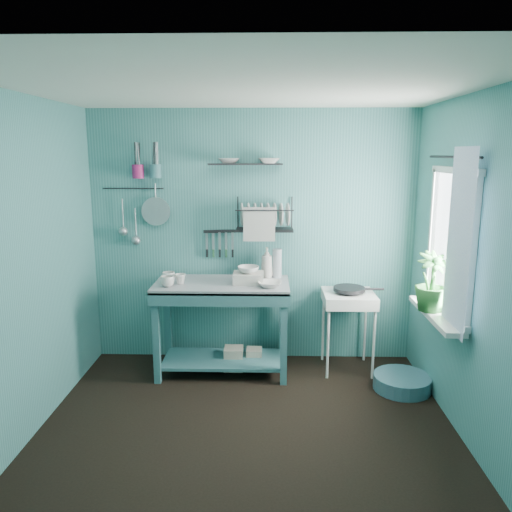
{
  "coord_description": "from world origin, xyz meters",
  "views": [
    {
      "loc": [
        0.16,
        -3.4,
        2.08
      ],
      "look_at": [
        0.05,
        0.85,
        1.2
      ],
      "focal_mm": 35.0,
      "sensor_mm": 36.0,
      "label": 1
    }
  ],
  "objects_px": {
    "potted_plant": "(432,282)",
    "floor_basin": "(402,382)",
    "colander": "(156,211)",
    "storage_tin_large": "(234,358)",
    "water_bottle": "(277,263)",
    "mug_right": "(169,277)",
    "utensil_cup_teal": "(156,171)",
    "hotplate_stand": "(347,331)",
    "utensil_cup_magenta": "(138,171)",
    "storage_tin_small": "(254,358)",
    "mug_left": "(167,281)",
    "soap_bottle": "(267,263)",
    "wash_tub": "(248,278)",
    "frying_pan": "(349,289)",
    "dish_rack": "(265,214)",
    "mug_mid": "(180,279)",
    "work_counter": "(222,328)"
  },
  "relations": [
    {
      "from": "potted_plant",
      "to": "floor_basin",
      "type": "distance_m",
      "value": 1.05
    },
    {
      "from": "water_bottle",
      "to": "utensil_cup_magenta",
      "type": "bearing_deg",
      "value": 176.38
    },
    {
      "from": "work_counter",
      "to": "dish_rack",
      "type": "bearing_deg",
      "value": 34.77
    },
    {
      "from": "work_counter",
      "to": "soap_bottle",
      "type": "xyz_separation_m",
      "value": [
        0.42,
        0.2,
        0.59
      ]
    },
    {
      "from": "utensil_cup_magenta",
      "to": "colander",
      "type": "distance_m",
      "value": 0.42
    },
    {
      "from": "wash_tub",
      "to": "storage_tin_small",
      "type": "xyz_separation_m",
      "value": [
        0.05,
        0.1,
        -0.84
      ]
    },
    {
      "from": "mug_right",
      "to": "utensil_cup_magenta",
      "type": "distance_m",
      "value": 1.06
    },
    {
      "from": "water_bottle",
      "to": "utensil_cup_magenta",
      "type": "xyz_separation_m",
      "value": [
        -1.34,
        0.08,
        0.88
      ]
    },
    {
      "from": "mug_right",
      "to": "soap_bottle",
      "type": "height_order",
      "value": "soap_bottle"
    },
    {
      "from": "potted_plant",
      "to": "storage_tin_small",
      "type": "height_order",
      "value": "potted_plant"
    },
    {
      "from": "mug_right",
      "to": "utensil_cup_teal",
      "type": "bearing_deg",
      "value": 116.49
    },
    {
      "from": "colander",
      "to": "mug_mid",
      "type": "bearing_deg",
      "value": -53.56
    },
    {
      "from": "soap_bottle",
      "to": "storage_tin_small",
      "type": "xyz_separation_m",
      "value": [
        -0.12,
        -0.12,
        -0.94
      ]
    },
    {
      "from": "storage_tin_large",
      "to": "utensil_cup_magenta",
      "type": "bearing_deg",
      "value": 164.54
    },
    {
      "from": "water_bottle",
      "to": "dish_rack",
      "type": "bearing_deg",
      "value": 164.14
    },
    {
      "from": "mug_left",
      "to": "storage_tin_large",
      "type": "height_order",
      "value": "mug_left"
    },
    {
      "from": "work_counter",
      "to": "mug_right",
      "type": "height_order",
      "value": "mug_right"
    },
    {
      "from": "mug_left",
      "to": "storage_tin_large",
      "type": "xyz_separation_m",
      "value": [
        0.58,
        0.21,
        -0.83
      ]
    },
    {
      "from": "soap_bottle",
      "to": "utensil_cup_teal",
      "type": "xyz_separation_m",
      "value": [
        -1.07,
        0.1,
        0.87
      ]
    },
    {
      "from": "soap_bottle",
      "to": "hotplate_stand",
      "type": "xyz_separation_m",
      "value": [
        0.79,
        -0.11,
        -0.65
      ]
    },
    {
      "from": "potted_plant",
      "to": "storage_tin_large",
      "type": "bearing_deg",
      "value": 157.97
    },
    {
      "from": "soap_bottle",
      "to": "floor_basin",
      "type": "relative_size",
      "value": 0.59
    },
    {
      "from": "storage_tin_small",
      "to": "mug_left",
      "type": "bearing_deg",
      "value": -162.9
    },
    {
      "from": "mug_right",
      "to": "mug_left",
      "type": "bearing_deg",
      "value": -82.87
    },
    {
      "from": "wash_tub",
      "to": "potted_plant",
      "type": "xyz_separation_m",
      "value": [
        1.49,
        -0.6,
        0.13
      ]
    },
    {
      "from": "work_counter",
      "to": "frying_pan",
      "type": "bearing_deg",
      "value": 6.19
    },
    {
      "from": "utensil_cup_magenta",
      "to": "storage_tin_small",
      "type": "height_order",
      "value": "utensil_cup_magenta"
    },
    {
      "from": "mug_right",
      "to": "soap_bottle",
      "type": "bearing_deg",
      "value": 12.26
    },
    {
      "from": "mug_mid",
      "to": "storage_tin_small",
      "type": "height_order",
      "value": "mug_mid"
    },
    {
      "from": "colander",
      "to": "storage_tin_large",
      "type": "xyz_separation_m",
      "value": [
        0.77,
        -0.28,
        -1.41
      ]
    },
    {
      "from": "frying_pan",
      "to": "potted_plant",
      "type": "height_order",
      "value": "potted_plant"
    },
    {
      "from": "storage_tin_small",
      "to": "floor_basin",
      "type": "xyz_separation_m",
      "value": [
        1.34,
        -0.42,
        -0.04
      ]
    },
    {
      "from": "mug_left",
      "to": "storage_tin_large",
      "type": "distance_m",
      "value": 1.03
    },
    {
      "from": "water_bottle",
      "to": "frying_pan",
      "type": "distance_m",
      "value": 0.73
    },
    {
      "from": "water_bottle",
      "to": "frying_pan",
      "type": "height_order",
      "value": "water_bottle"
    },
    {
      "from": "storage_tin_small",
      "to": "work_counter",
      "type": "bearing_deg",
      "value": -165.07
    },
    {
      "from": "soap_bottle",
      "to": "utensil_cup_teal",
      "type": "height_order",
      "value": "utensil_cup_teal"
    },
    {
      "from": "mug_left",
      "to": "frying_pan",
      "type": "xyz_separation_m",
      "value": [
        1.69,
        0.25,
        -0.13
      ]
    },
    {
      "from": "frying_pan",
      "to": "potted_plant",
      "type": "bearing_deg",
      "value": -52.46
    },
    {
      "from": "colander",
      "to": "potted_plant",
      "type": "relative_size",
      "value": 0.58
    },
    {
      "from": "mug_right",
      "to": "storage_tin_large",
      "type": "height_order",
      "value": "mug_right"
    },
    {
      "from": "mug_left",
      "to": "soap_bottle",
      "type": "bearing_deg",
      "value": 21.8
    },
    {
      "from": "mug_left",
      "to": "floor_basin",
      "type": "relative_size",
      "value": 0.24
    },
    {
      "from": "colander",
      "to": "floor_basin",
      "type": "xyz_separation_m",
      "value": [
        2.31,
        -0.68,
        -1.45
      ]
    },
    {
      "from": "wash_tub",
      "to": "storage_tin_large",
      "type": "bearing_deg",
      "value": 154.98
    },
    {
      "from": "hotplate_stand",
      "to": "utensil_cup_magenta",
      "type": "relative_size",
      "value": 5.95
    },
    {
      "from": "water_bottle",
      "to": "storage_tin_large",
      "type": "xyz_separation_m",
      "value": [
        -0.42,
        -0.17,
        -0.92
      ]
    },
    {
      "from": "hotplate_stand",
      "to": "utensil_cup_magenta",
      "type": "bearing_deg",
      "value": 165.7
    },
    {
      "from": "work_counter",
      "to": "colander",
      "type": "distance_m",
      "value": 1.31
    },
    {
      "from": "mug_left",
      "to": "utensil_cup_magenta",
      "type": "bearing_deg",
      "value": 126.29
    }
  ]
}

